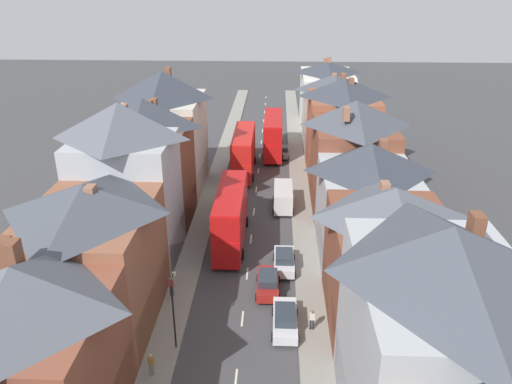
{
  "coord_description": "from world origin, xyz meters",
  "views": [
    {
      "loc": [
        2.27,
        -17.71,
        23.18
      ],
      "look_at": [
        0.24,
        29.85,
        2.35
      ],
      "focal_mm": 35.0,
      "sensor_mm": 36.0,
      "label": 1
    }
  ],
  "objects_px": {
    "delivery_van": "(283,197)",
    "pedestrian_far_left": "(171,286)",
    "double_decker_bus_mid_street": "(244,151)",
    "pedestrian_mid_left": "(151,363)",
    "car_parked_right_a": "(268,283)",
    "car_parked_left_a": "(282,151)",
    "car_mid_black": "(285,319)",
    "car_near_silver": "(284,260)",
    "car_parked_left_b": "(226,200)",
    "double_decker_bus_lead": "(273,134)",
    "double_decker_bus_far_approaching": "(231,215)",
    "street_lamp": "(174,308)",
    "pedestrian_mid_right": "(312,319)"
  },
  "relations": [
    {
      "from": "car_mid_black",
      "to": "pedestrian_far_left",
      "type": "bearing_deg",
      "value": 158.74
    },
    {
      "from": "delivery_van",
      "to": "pedestrian_mid_right",
      "type": "xyz_separation_m",
      "value": [
        1.88,
        -20.2,
        -0.3
      ]
    },
    {
      "from": "delivery_van",
      "to": "double_decker_bus_far_approaching",
      "type": "bearing_deg",
      "value": -122.4
    },
    {
      "from": "pedestrian_mid_right",
      "to": "double_decker_bus_lead",
      "type": "bearing_deg",
      "value": 94.8
    },
    {
      "from": "car_near_silver",
      "to": "car_parked_left_b",
      "type": "distance_m",
      "value": 13.67
    },
    {
      "from": "car_near_silver",
      "to": "pedestrian_far_left",
      "type": "xyz_separation_m",
      "value": [
        -8.78,
        -4.44,
        0.2
      ]
    },
    {
      "from": "double_decker_bus_far_approaching",
      "to": "car_parked_left_a",
      "type": "height_order",
      "value": "double_decker_bus_far_approaching"
    },
    {
      "from": "delivery_van",
      "to": "street_lamp",
      "type": "distance_m",
      "value": 23.54
    },
    {
      "from": "pedestrian_mid_right",
      "to": "pedestrian_far_left",
      "type": "distance_m",
      "value": 11.25
    },
    {
      "from": "pedestrian_far_left",
      "to": "car_mid_black",
      "type": "bearing_deg",
      "value": -21.26
    },
    {
      "from": "double_decker_bus_mid_street",
      "to": "pedestrian_far_left",
      "type": "xyz_separation_m",
      "value": [
        -3.87,
        -26.97,
        -1.78
      ]
    },
    {
      "from": "pedestrian_far_left",
      "to": "car_parked_left_a",
      "type": "bearing_deg",
      "value": 75.14
    },
    {
      "from": "pedestrian_mid_right",
      "to": "street_lamp",
      "type": "bearing_deg",
      "value": -167.29
    },
    {
      "from": "delivery_van",
      "to": "car_parked_right_a",
      "type": "bearing_deg",
      "value": -94.78
    },
    {
      "from": "car_parked_left_b",
      "to": "pedestrian_mid_left",
      "type": "bearing_deg",
      "value": -94.95
    },
    {
      "from": "delivery_van",
      "to": "pedestrian_mid_left",
      "type": "xyz_separation_m",
      "value": [
        -8.36,
        -25.01,
        -0.3
      ]
    },
    {
      "from": "delivery_van",
      "to": "pedestrian_mid_left",
      "type": "relative_size",
      "value": 3.23
    },
    {
      "from": "double_decker_bus_lead",
      "to": "car_parked_left_a",
      "type": "height_order",
      "value": "double_decker_bus_lead"
    },
    {
      "from": "car_parked_left_a",
      "to": "car_parked_right_a",
      "type": "height_order",
      "value": "car_parked_left_a"
    },
    {
      "from": "car_near_silver",
      "to": "pedestrian_mid_right",
      "type": "height_order",
      "value": "pedestrian_mid_right"
    },
    {
      "from": "car_parked_left_a",
      "to": "pedestrian_mid_right",
      "type": "distance_m",
      "value": 36.73
    },
    {
      "from": "car_parked_left_a",
      "to": "car_mid_black",
      "type": "relative_size",
      "value": 0.86
    },
    {
      "from": "car_parked_right_a",
      "to": "delivery_van",
      "type": "height_order",
      "value": "delivery_van"
    },
    {
      "from": "pedestrian_mid_left",
      "to": "pedestrian_mid_right",
      "type": "bearing_deg",
      "value": 25.12
    },
    {
      "from": "double_decker_bus_mid_street",
      "to": "pedestrian_mid_left",
      "type": "distance_m",
      "value": 35.57
    },
    {
      "from": "car_parked_right_a",
      "to": "car_mid_black",
      "type": "distance_m",
      "value": 4.67
    },
    {
      "from": "car_parked_left_a",
      "to": "street_lamp",
      "type": "bearing_deg",
      "value": -100.74
    },
    {
      "from": "car_parked_right_a",
      "to": "pedestrian_mid_left",
      "type": "height_order",
      "value": "pedestrian_mid_left"
    },
    {
      "from": "double_decker_bus_mid_street",
      "to": "pedestrian_mid_left",
      "type": "relative_size",
      "value": 6.71
    },
    {
      "from": "double_decker_bus_lead",
      "to": "car_parked_left_b",
      "type": "distance_m",
      "value": 18.53
    },
    {
      "from": "double_decker_bus_far_approaching",
      "to": "car_near_silver",
      "type": "bearing_deg",
      "value": -42.13
    },
    {
      "from": "street_lamp",
      "to": "double_decker_bus_far_approaching",
      "type": "bearing_deg",
      "value": 80.48
    },
    {
      "from": "double_decker_bus_far_approaching",
      "to": "pedestrian_far_left",
      "type": "height_order",
      "value": "double_decker_bus_far_approaching"
    },
    {
      "from": "pedestrian_mid_right",
      "to": "street_lamp",
      "type": "height_order",
      "value": "street_lamp"
    },
    {
      "from": "car_mid_black",
      "to": "delivery_van",
      "type": "relative_size",
      "value": 0.88
    },
    {
      "from": "car_parked_right_a",
      "to": "pedestrian_far_left",
      "type": "relative_size",
      "value": 2.66
    },
    {
      "from": "car_near_silver",
      "to": "double_decker_bus_far_approaching",
      "type": "bearing_deg",
      "value": 137.87
    },
    {
      "from": "double_decker_bus_mid_street",
      "to": "car_parked_left_a",
      "type": "height_order",
      "value": "double_decker_bus_mid_street"
    },
    {
      "from": "car_parked_left_a",
      "to": "street_lamp",
      "type": "relative_size",
      "value": 0.72
    },
    {
      "from": "double_decker_bus_far_approaching",
      "to": "street_lamp",
      "type": "bearing_deg",
      "value": -99.52
    },
    {
      "from": "car_near_silver",
      "to": "car_parked_right_a",
      "type": "xyz_separation_m",
      "value": [
        -1.3,
        -3.37,
        -0.01
      ]
    },
    {
      "from": "delivery_van",
      "to": "pedestrian_far_left",
      "type": "height_order",
      "value": "delivery_van"
    },
    {
      "from": "car_mid_black",
      "to": "double_decker_bus_mid_street",
      "type": "bearing_deg",
      "value": 99.18
    },
    {
      "from": "double_decker_bus_lead",
      "to": "pedestrian_far_left",
      "type": "distance_m",
      "value": 35.23
    },
    {
      "from": "car_mid_black",
      "to": "pedestrian_mid_right",
      "type": "distance_m",
      "value": 1.9
    },
    {
      "from": "double_decker_bus_far_approaching",
      "to": "pedestrian_mid_right",
      "type": "height_order",
      "value": "double_decker_bus_far_approaching"
    },
    {
      "from": "car_parked_left_a",
      "to": "car_parked_left_b",
      "type": "height_order",
      "value": "car_parked_left_a"
    },
    {
      "from": "double_decker_bus_mid_street",
      "to": "street_lamp",
      "type": "relative_size",
      "value": 1.96
    },
    {
      "from": "delivery_van",
      "to": "pedestrian_mid_right",
      "type": "bearing_deg",
      "value": -84.68
    },
    {
      "from": "car_parked_left_a",
      "to": "delivery_van",
      "type": "xyz_separation_m",
      "value": [
        0.0,
        -16.48,
        0.51
      ]
    }
  ]
}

